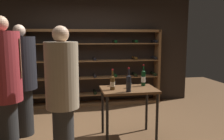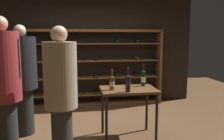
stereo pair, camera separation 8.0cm
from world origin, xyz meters
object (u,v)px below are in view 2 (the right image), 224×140
at_px(wine_bottle_gold_foil, 128,83).
at_px(wine_glass_stemmed_left, 129,82).
at_px(wine_bottle_green_slim, 143,78).
at_px(person_guest_khaki, 4,83).
at_px(wine_bottle_black_capsule, 112,83).
at_px(wine_rack, 96,68).
at_px(person_bystander_red_print, 61,90).
at_px(person_guest_plum_blouse, 22,75).
at_px(wine_glass_stemmed_center, 112,80).
at_px(tasting_table, 128,95).

height_order(wine_bottle_gold_foil, wine_glass_stemmed_left, wine_bottle_gold_foil).
xyz_separation_m(wine_bottle_gold_foil, wine_bottle_green_slim, (0.36, 0.39, 0.00)).
relative_size(person_guest_khaki, wine_bottle_black_capsule, 5.79).
relative_size(wine_bottle_black_capsule, wine_bottle_green_slim, 0.91).
distance_m(person_guest_khaki, wine_bottle_gold_foil, 1.77).
height_order(wine_rack, wine_bottle_green_slim, wine_rack).
relative_size(person_bystander_red_print, wine_bottle_green_slim, 4.91).
relative_size(person_guest_khaki, wine_bottle_green_slim, 5.26).
bearing_deg(wine_glass_stemmed_left, person_guest_plum_blouse, 167.04).
height_order(wine_rack, wine_bottle_gold_foil, wine_rack).
height_order(wine_bottle_black_capsule, wine_glass_stemmed_center, wine_bottle_black_capsule).
bearing_deg(wine_rack, wine_bottle_green_slim, -70.69).
height_order(person_guest_plum_blouse, wine_bottle_gold_foil, person_guest_plum_blouse).
distance_m(person_bystander_red_print, wine_bottle_black_capsule, 0.99).
distance_m(wine_bottle_green_slim, wine_glass_stemmed_left, 0.32).
bearing_deg(person_bystander_red_print, person_guest_plum_blouse, -10.91).
bearing_deg(wine_rack, person_guest_khaki, -120.59).
distance_m(person_guest_plum_blouse, wine_bottle_gold_foil, 1.84).
bearing_deg(person_guest_khaki, person_bystander_red_print, 67.00).
distance_m(wine_glass_stemmed_left, wine_glass_stemmed_center, 0.32).
bearing_deg(person_guest_khaki, wine_glass_stemmed_center, 106.16).
bearing_deg(wine_glass_stemmed_left, wine_rack, 100.27).
height_order(wine_rack, wine_glass_stemmed_left, wine_rack).
height_order(wine_rack, person_bystander_red_print, wine_rack).
xyz_separation_m(wine_bottle_black_capsule, wine_glass_stemmed_left, (0.30, 0.07, -0.02)).
relative_size(tasting_table, wine_bottle_gold_foil, 2.38).
height_order(wine_rack, person_guest_khaki, person_guest_khaki).
xyz_separation_m(person_bystander_red_print, person_guest_plum_blouse, (-0.71, 1.10, 0.03)).
height_order(wine_bottle_gold_foil, wine_glass_stemmed_center, wine_bottle_gold_foil).
height_order(wine_glass_stemmed_left, wine_glass_stemmed_center, wine_glass_stemmed_left).
distance_m(wine_rack, wine_bottle_green_slim, 1.98).
distance_m(wine_rack, person_bystander_red_print, 2.78).
relative_size(person_guest_plum_blouse, wine_bottle_green_slim, 5.08).
height_order(tasting_table, wine_glass_stemmed_left, wine_glass_stemmed_left).
bearing_deg(wine_glass_stemmed_center, wine_bottle_gold_foil, -70.02).
relative_size(wine_bottle_gold_foil, wine_glass_stemmed_left, 2.70).
xyz_separation_m(wine_bottle_black_capsule, wine_glass_stemmed_center, (0.05, 0.29, -0.02)).
height_order(wine_bottle_black_capsule, wine_glass_stemmed_left, wine_bottle_black_capsule).
xyz_separation_m(wine_rack, tasting_table, (0.35, -2.03, -0.20)).
distance_m(wine_bottle_gold_foil, wine_glass_stemmed_center, 0.50).
bearing_deg(tasting_table, wine_glass_stemmed_center, 133.52).
relative_size(wine_rack, wine_glass_stemmed_left, 23.55).
bearing_deg(person_bystander_red_print, wine_bottle_gold_foil, -110.25).
bearing_deg(wine_bottle_gold_foil, person_guest_khaki, -172.72).
bearing_deg(wine_glass_stemmed_left, tasting_table, -111.05).
xyz_separation_m(tasting_table, wine_glass_stemmed_center, (-0.23, 0.24, 0.21)).
height_order(person_guest_plum_blouse, wine_glass_stemmed_left, person_guest_plum_blouse).
bearing_deg(person_guest_plum_blouse, person_bystander_red_print, -64.61).
distance_m(tasting_table, wine_bottle_green_slim, 0.43).
height_order(person_guest_khaki, wine_glass_stemmed_left, person_guest_khaki).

